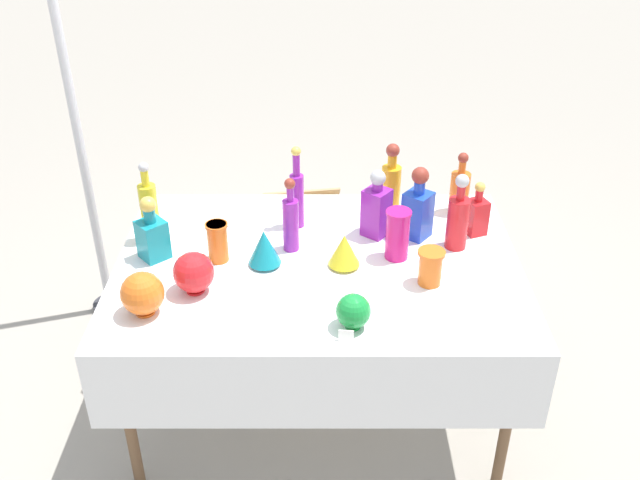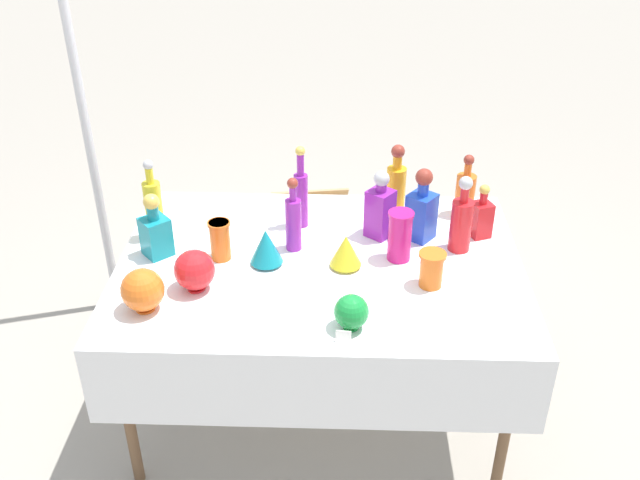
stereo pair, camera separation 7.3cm
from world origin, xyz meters
name	(u,v)px [view 1 (the left image)]	position (x,y,z in m)	size (l,w,h in m)	color
ground_plane	(320,399)	(0.00, 0.00, 0.00)	(40.00, 40.00, 0.00)	#A0998C
display_table	(320,278)	(0.00, -0.04, 0.70)	(1.64, 1.17, 0.76)	white
tall_bottle_0	(151,209)	(-0.70, 0.17, 0.91)	(0.07, 0.07, 0.36)	yellow
tall_bottle_1	(299,194)	(-0.09, 0.29, 0.91)	(0.06, 0.06, 0.38)	purple
tall_bottle_2	(460,219)	(0.57, 0.11, 0.89)	(0.09, 0.09, 0.33)	red
tall_bottle_3	(393,184)	(0.32, 0.42, 0.90)	(0.09, 0.09, 0.33)	orange
tall_bottle_4	(293,221)	(-0.11, 0.09, 0.89)	(0.07, 0.07, 0.33)	purple
tall_bottle_5	(462,190)	(0.63, 0.42, 0.87)	(0.09, 0.09, 0.29)	orange
square_decanter_0	(379,208)	(0.25, 0.21, 0.89)	(0.14, 0.14, 0.30)	purple
square_decanter_1	(154,234)	(-0.67, 0.03, 0.87)	(0.14, 0.14, 0.28)	teal
square_decanter_2	(479,214)	(0.68, 0.22, 0.85)	(0.10, 0.10, 0.24)	red
square_decanter_3	(420,208)	(0.42, 0.20, 0.90)	(0.14, 0.14, 0.32)	blue
slender_vase_0	(432,266)	(0.43, -0.16, 0.84)	(0.11, 0.11, 0.15)	orange
slender_vase_1	(399,233)	(0.32, 0.03, 0.87)	(0.10, 0.10, 0.21)	#C61972
slender_vase_2	(219,241)	(-0.40, 0.01, 0.85)	(0.09, 0.09, 0.17)	orange
fluted_vase_0	(266,247)	(-0.21, -0.03, 0.84)	(0.13, 0.13, 0.16)	teal
fluted_vase_1	(346,250)	(0.10, -0.04, 0.84)	(0.13, 0.13, 0.14)	yellow
round_bowl_0	(144,293)	(-0.63, -0.35, 0.85)	(0.16, 0.16, 0.17)	orange
round_bowl_1	(355,311)	(0.12, -0.43, 0.83)	(0.12, 0.12, 0.13)	#198C38
round_bowl_2	(196,272)	(-0.47, -0.21, 0.85)	(0.16, 0.16, 0.16)	red
price_tag_left	(348,336)	(0.10, -0.51, 0.78)	(0.05, 0.01, 0.04)	white
cardboard_box_behind_left	(303,238)	(-0.10, 1.12, 0.19)	(0.54, 0.41, 0.46)	tan
canopy_pole	(78,125)	(-1.13, 0.69, 1.07)	(0.18, 0.18, 2.66)	silver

